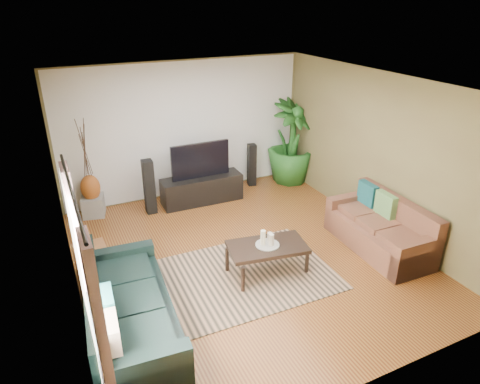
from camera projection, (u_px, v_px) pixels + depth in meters
floor at (245, 257)px, 6.81m from camera, size 5.50×5.50×0.00m
ceiling at (246, 85)px, 5.67m from camera, size 5.50×5.50×0.00m
wall_back at (185, 130)px, 8.49m from camera, size 5.00×0.00×5.00m
wall_front at (376, 282)px, 3.99m from camera, size 5.00×0.00×5.00m
wall_left at (64, 213)px, 5.26m from camera, size 0.00×5.50×5.50m
wall_right at (378, 154)px, 7.22m from camera, size 0.00×5.50×5.50m
backwall_panel at (185, 130)px, 8.48m from camera, size 4.90×0.00×4.90m
window_pane at (82, 280)px, 3.94m from camera, size 0.00×1.80×1.80m
curtain_near at (105, 355)px, 3.45m from camera, size 0.08×0.35×2.20m
curtain_far at (81, 260)px, 4.68m from camera, size 0.08×0.35×2.20m
curtain_rod at (71, 190)px, 3.58m from camera, size 0.03×1.90×0.03m
sofa_left at (130, 304)px, 5.11m from camera, size 1.13×2.31×0.85m
sofa_right at (379, 225)px, 6.86m from camera, size 0.90×1.87×0.85m
area_rug at (242, 276)px, 6.33m from camera, size 2.67×1.92×0.01m
coffee_table at (267, 259)px, 6.34m from camera, size 1.23×0.80×0.47m
candle_tray at (267, 245)px, 6.24m from camera, size 0.35×0.35×0.02m
candle_tall at (263, 238)px, 6.19m from camera, size 0.07×0.07×0.23m
candle_mid at (271, 240)px, 6.18m from camera, size 0.07×0.07×0.18m
candle_short at (270, 237)px, 6.28m from camera, size 0.07×0.07×0.14m
tv_stand at (202, 189)px, 8.51m from camera, size 1.61×0.52×0.53m
television at (200, 160)px, 8.27m from camera, size 1.17×0.06×0.69m
speaker_left at (149, 187)px, 7.98m from camera, size 0.19×0.21×1.05m
speaker_right at (252, 165)px, 9.20m from camera, size 0.20×0.21×0.92m
potted_plant at (291, 142)px, 9.22m from camera, size 1.27×1.27×1.80m
plant_pot at (290, 175)px, 9.55m from camera, size 0.33×0.33×0.26m
pedestal at (93, 206)px, 8.01m from camera, size 0.47×0.47×0.39m
vase at (90, 188)px, 7.85m from camera, size 0.35×0.35×0.50m
side_table at (92, 262)px, 6.25m from camera, size 0.47×0.47×0.48m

